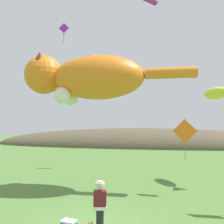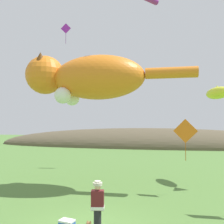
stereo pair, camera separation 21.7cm
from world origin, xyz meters
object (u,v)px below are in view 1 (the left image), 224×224
(kite_spool, at_px, (91,224))
(kite_diamond_green, at_px, (110,67))
(kite_diamond_orange, at_px, (185,131))
(festival_attendant, at_px, (100,207))
(kite_diamond_violet, at_px, (64,28))
(kite_giant_cat, at_px, (86,78))
(kite_fish_windsock, at_px, (220,92))

(kite_spool, relative_size, kite_diamond_green, 0.09)
(kite_diamond_orange, bearing_deg, festival_attendant, -119.60)
(kite_diamond_green, relative_size, kite_diamond_orange, 1.13)
(festival_attendant, height_order, kite_diamond_violet, kite_diamond_violet)
(kite_giant_cat, height_order, kite_fish_windsock, kite_giant_cat)
(festival_attendant, bearing_deg, kite_spool, 124.68)
(festival_attendant, xyz_separation_m, kite_diamond_orange, (3.18, 5.60, 2.22))
(kite_fish_windsock, height_order, kite_diamond_green, kite_diamond_green)
(festival_attendant, bearing_deg, kite_fish_windsock, 57.13)
(kite_spool, xyz_separation_m, kite_fish_windsock, (6.12, 7.96, 5.41))
(kite_giant_cat, xyz_separation_m, kite_diamond_orange, (5.41, -0.34, -3.01))
(kite_giant_cat, height_order, kite_diamond_orange, kite_giant_cat)
(kite_spool, height_order, kite_giant_cat, kite_giant_cat)
(kite_spool, xyz_separation_m, kite_diamond_violet, (-5.61, 11.55, 11.65))
(kite_spool, xyz_separation_m, kite_diamond_green, (-1.60, 11.87, 8.24))
(kite_spool, bearing_deg, festival_attendant, -55.32)
(festival_attendant, relative_size, kite_spool, 8.47)
(kite_diamond_orange, bearing_deg, kite_spool, -127.16)
(festival_attendant, distance_m, kite_diamond_violet, 17.46)
(festival_attendant, relative_size, kite_giant_cat, 0.18)
(kite_fish_windsock, height_order, kite_diamond_violet, kite_diamond_violet)
(kite_diamond_violet, xyz_separation_m, kite_diamond_orange, (9.30, -6.68, -8.58))
(kite_fish_windsock, xyz_separation_m, kite_diamond_green, (-7.72, 3.91, 2.83))
(festival_attendant, height_order, kite_fish_windsock, kite_fish_windsock)
(kite_diamond_green, bearing_deg, kite_fish_windsock, -26.87)
(kite_giant_cat, relative_size, kite_diamond_violet, 5.46)
(kite_diamond_violet, relative_size, kite_diamond_orange, 0.84)
(kite_spool, distance_m, kite_fish_windsock, 11.41)
(kite_diamond_violet, bearing_deg, kite_giant_cat, -58.51)
(festival_attendant, xyz_separation_m, kite_diamond_violet, (-6.12, 12.28, 10.80))
(festival_attendant, bearing_deg, kite_diamond_orange, 60.40)
(festival_attendant, distance_m, kite_diamond_orange, 6.81)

